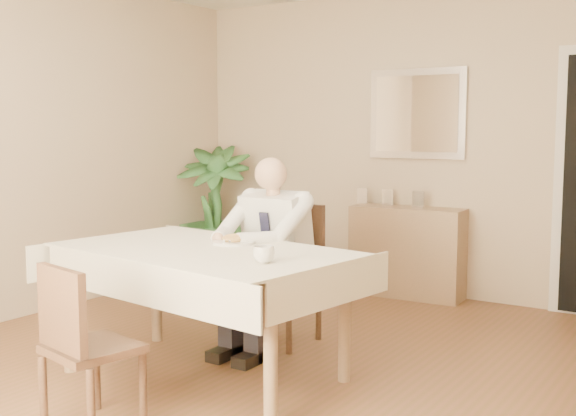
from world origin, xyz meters
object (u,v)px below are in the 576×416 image
Objects in this scene: seated_man at (263,245)px; potted_palm at (214,212)px; chair_far at (287,264)px; sideboard at (407,252)px; dining_table at (203,263)px; coffee_mug at (264,255)px; chair_near at (80,340)px.

potted_palm is at bearing 136.52° from seated_man.
potted_palm reaches higher than chair_far.
seated_man reaches higher than sideboard.
dining_table is 2.51m from sideboard.
sideboard is 0.76× the size of potted_palm.
sideboard is at bearing 97.98° from coffee_mug.
chair_near is at bearing -95.91° from sideboard.
chair_far is 0.34m from seated_man.
chair_far is at bearing 97.88° from dining_table.
chair_near is 0.85× the size of sideboard.
sideboard is 1.92m from potted_palm.
potted_palm is (-1.71, 1.33, 0.11)m from chair_far.
dining_table is 0.90m from chair_far.
sideboard is (-0.37, 2.66, -0.41)m from coffee_mug.
seated_man is (0.00, -0.29, 0.17)m from chair_far.
chair_near is at bearing -81.18° from dining_table.
coffee_mug is (0.53, 0.74, 0.35)m from chair_near.
chair_far is at bearing 117.29° from coffee_mug.
chair_far is 1.80m from chair_near.
potted_palm reaches higher than coffee_mug.
sideboard reaches higher than dining_table.
coffee_mug is 0.11× the size of sideboard.
chair_near is 3.41m from sideboard.
dining_table is 1.49× the size of seated_man.
dining_table is 0.59m from coffee_mug.
chair_near is at bearing -125.48° from coffee_mug.
potted_palm is (-1.88, -0.28, 0.25)m from sideboard.
sideboard is at bearing 84.82° from seated_man.
chair_far is at bearing 102.39° from chair_near.
chair_far reaches higher than chair_near.
seated_man reaches higher than coffee_mug.
seated_man reaches higher than chair_near.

